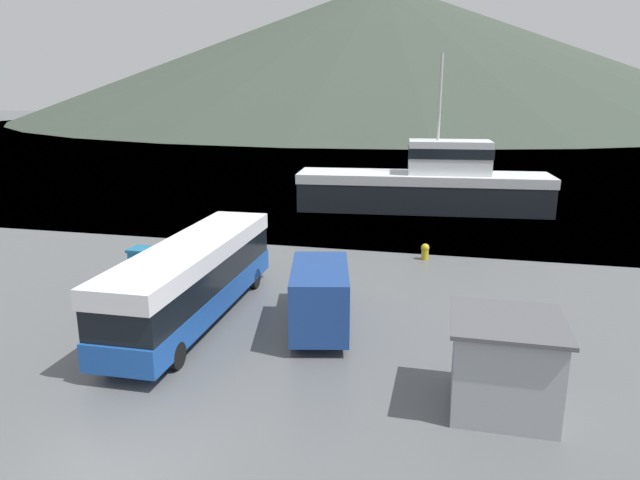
% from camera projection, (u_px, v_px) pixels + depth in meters
% --- Properties ---
extents(ground_plane, '(400.00, 400.00, 0.00)m').
position_uv_depth(ground_plane, '(118.00, 461.00, 13.89)').
color(ground_plane, '#515456').
extents(water_surface, '(240.00, 240.00, 0.00)m').
position_uv_depth(water_surface, '(425.00, 125.00, 145.63)').
color(water_surface, '#475B6B').
rests_on(water_surface, ground).
extents(hill_backdrop, '(228.98, 228.98, 42.87)m').
position_uv_depth(hill_backdrop, '(382.00, 50.00, 190.40)').
color(hill_backdrop, '#333D33').
rests_on(hill_backdrop, ground).
extents(tour_bus, '(2.67, 11.44, 3.12)m').
position_uv_depth(tour_bus, '(194.00, 276.00, 22.07)').
color(tour_bus, '#194799').
rests_on(tour_bus, ground).
extents(delivery_van, '(3.28, 6.29, 2.58)m').
position_uv_depth(delivery_van, '(320.00, 294.00, 21.38)').
color(delivery_van, navy).
rests_on(delivery_van, ground).
extents(fishing_boat, '(18.75, 5.86, 11.23)m').
position_uv_depth(fishing_boat, '(427.00, 183.00, 42.25)').
color(fishing_boat, black).
rests_on(fishing_boat, water_surface).
extents(storage_bin, '(1.50, 1.09, 1.45)m').
position_uv_depth(storage_bin, '(146.00, 263.00, 27.32)').
color(storage_bin, teal).
rests_on(storage_bin, ground).
extents(dock_kiosk, '(3.07, 3.03, 2.71)m').
position_uv_depth(dock_kiosk, '(504.00, 364.00, 15.90)').
color(dock_kiosk, '#93999E').
rests_on(dock_kiosk, ground).
extents(mooring_bollard, '(0.44, 0.44, 0.87)m').
position_uv_depth(mooring_bollard, '(425.00, 251.00, 30.26)').
color(mooring_bollard, '#B29919').
rests_on(mooring_bollard, ground).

